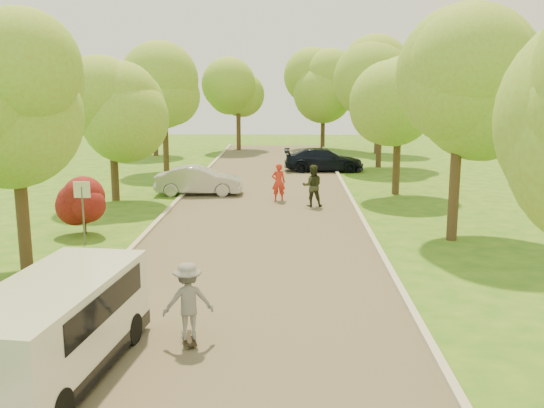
# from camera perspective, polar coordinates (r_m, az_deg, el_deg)

# --- Properties ---
(ground) EXTENTS (100.00, 100.00, 0.00)m
(ground) POSITION_cam_1_polar(r_m,az_deg,el_deg) (16.62, -2.28, -7.58)
(ground) COLOR #2A5F16
(ground) RESTS_ON ground
(road) EXTENTS (8.00, 60.00, 0.01)m
(road) POSITION_cam_1_polar(r_m,az_deg,el_deg) (24.31, -1.04, -1.49)
(road) COLOR #4C4438
(road) RESTS_ON ground
(curb_left) EXTENTS (0.18, 60.00, 0.12)m
(curb_left) POSITION_cam_1_polar(r_m,az_deg,el_deg) (24.81, -10.42, -1.28)
(curb_left) COLOR #B2AD9E
(curb_left) RESTS_ON ground
(curb_right) EXTENTS (0.18, 60.00, 0.12)m
(curb_right) POSITION_cam_1_polar(r_m,az_deg,el_deg) (24.46, 8.49, -1.40)
(curb_right) COLOR #B2AD9E
(curb_right) RESTS_ON ground
(street_sign) EXTENTS (0.55, 0.06, 2.17)m
(street_sign) POSITION_cam_1_polar(r_m,az_deg,el_deg) (21.20, -17.42, 0.41)
(street_sign) COLOR #59595E
(street_sign) RESTS_ON ground
(red_shrub) EXTENTS (1.70, 1.70, 1.95)m
(red_shrub) POSITION_cam_1_polar(r_m,az_deg,el_deg) (22.84, -17.33, -0.03)
(red_shrub) COLOR #382619
(red_shrub) RESTS_ON ground
(tree_l_mida) EXTENTS (4.71, 4.60, 7.39)m
(tree_l_mida) POSITION_cam_1_polar(r_m,az_deg,el_deg) (18.25, -22.64, 9.81)
(tree_l_mida) COLOR #382619
(tree_l_mida) RESTS_ON ground
(tree_l_midb) EXTENTS (4.30, 4.20, 6.62)m
(tree_l_midb) POSITION_cam_1_polar(r_m,az_deg,el_deg) (28.81, -14.56, 9.34)
(tree_l_midb) COLOR #382619
(tree_l_midb) RESTS_ON ground
(tree_l_far) EXTENTS (4.92, 4.80, 7.79)m
(tree_l_far) POSITION_cam_1_polar(r_m,az_deg,el_deg) (38.43, -9.85, 11.23)
(tree_l_far) COLOR #382619
(tree_l_far) RESTS_ON ground
(tree_r_mida) EXTENTS (5.13, 5.00, 7.95)m
(tree_r_mida) POSITION_cam_1_polar(r_m,az_deg,el_deg) (21.53, 17.92, 11.18)
(tree_r_mida) COLOR #382619
(tree_r_mida) RESTS_ON ground
(tree_r_midb) EXTENTS (4.51, 4.40, 7.01)m
(tree_r_midb) POSITION_cam_1_polar(r_m,az_deg,el_deg) (30.21, 12.26, 10.07)
(tree_r_midb) COLOR #382619
(tree_r_midb) RESTS_ON ground
(tree_r_far) EXTENTS (5.33, 5.20, 8.34)m
(tree_r_far) POSITION_cam_1_polar(r_m,az_deg,el_deg) (40.17, 10.58, 11.72)
(tree_r_far) COLOR #382619
(tree_r_far) RESTS_ON ground
(tree_bg_a) EXTENTS (5.12, 5.00, 7.72)m
(tree_bg_a) POSITION_cam_1_polar(r_m,az_deg,el_deg) (46.74, -10.83, 10.98)
(tree_bg_a) COLOR #382619
(tree_bg_a) RESTS_ON ground
(tree_bg_b) EXTENTS (5.12, 5.00, 7.95)m
(tree_bg_b) POSITION_cam_1_polar(r_m,az_deg,el_deg) (48.23, 10.26, 11.26)
(tree_bg_b) COLOR #382619
(tree_bg_b) RESTS_ON ground
(tree_bg_c) EXTENTS (4.92, 4.80, 7.33)m
(tree_bg_c) POSITION_cam_1_polar(r_m,az_deg,el_deg) (49.84, -2.96, 10.82)
(tree_bg_c) COLOR #382619
(tree_bg_c) RESTS_ON ground
(tree_bg_d) EXTENTS (5.12, 5.00, 7.72)m
(tree_bg_d) POSITION_cam_1_polar(r_m,az_deg,el_deg) (51.79, 5.12, 11.13)
(tree_bg_d) COLOR #382619
(tree_bg_d) RESTS_ON ground
(minivan) EXTENTS (2.45, 5.07, 1.82)m
(minivan) POSITION_cam_1_polar(r_m,az_deg,el_deg) (12.03, -19.75, -10.88)
(minivan) COLOR silver
(minivan) RESTS_ON ground
(silver_sedan) EXTENTS (4.26, 1.53, 1.40)m
(silver_sedan) POSITION_cam_1_polar(r_m,az_deg,el_deg) (29.98, -6.88, 2.21)
(silver_sedan) COLOR #AEAEB3
(silver_sedan) RESTS_ON ground
(dark_sedan) EXTENTS (4.94, 2.02, 1.43)m
(dark_sedan) POSITION_cam_1_polar(r_m,az_deg,el_deg) (38.02, 4.90, 4.18)
(dark_sedan) COLOR black
(dark_sedan) RESTS_ON ground
(longboard) EXTENTS (0.46, 0.88, 0.10)m
(longboard) POSITION_cam_1_polar(r_m,az_deg,el_deg) (13.16, -7.80, -12.45)
(longboard) COLOR black
(longboard) RESTS_ON ground
(skateboarder) EXTENTS (1.19, 0.89, 1.64)m
(skateboarder) POSITION_cam_1_polar(r_m,az_deg,el_deg) (12.85, -7.90, -9.02)
(skateboarder) COLOR slate
(skateboarder) RESTS_ON longboard
(person_striped) EXTENTS (0.69, 0.50, 1.76)m
(person_striped) POSITION_cam_1_polar(r_m,az_deg,el_deg) (28.11, 0.62, 2.06)
(person_striped) COLOR red
(person_striped) RESTS_ON ground
(person_olive) EXTENTS (0.94, 0.74, 1.87)m
(person_olive) POSITION_cam_1_polar(r_m,az_deg,el_deg) (26.84, 3.83, 1.72)
(person_olive) COLOR #2C2F1C
(person_olive) RESTS_ON ground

